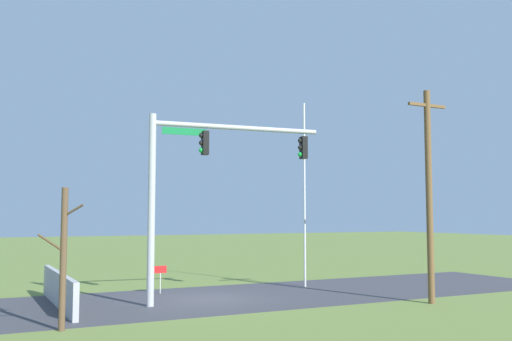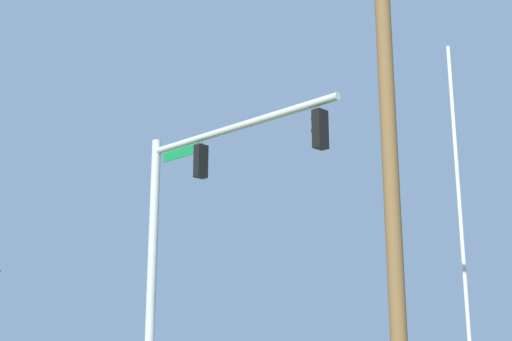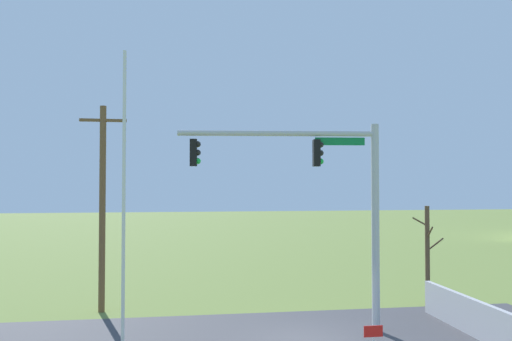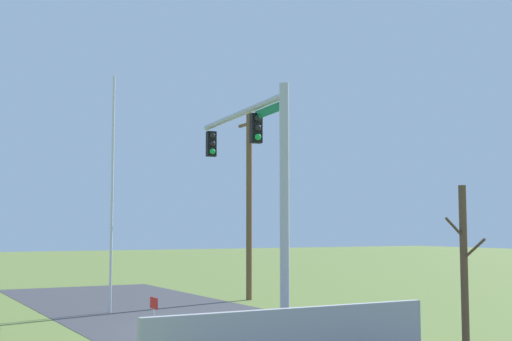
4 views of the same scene
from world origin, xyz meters
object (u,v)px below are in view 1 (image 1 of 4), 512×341
at_px(utility_pole, 429,191).
at_px(signal_mast, 197,173).
at_px(open_sign, 160,273).
at_px(flagpole, 305,194).
at_px(bare_tree, 63,256).

bearing_deg(utility_pole, signal_mast, -25.92).
distance_m(signal_mast, open_sign, 5.58).
xyz_separation_m(signal_mast, open_sign, (0.33, -3.60, -4.25)).
bearing_deg(open_sign, signal_mast, 95.22).
bearing_deg(utility_pole, flagpole, -76.46).
relative_size(flagpole, bare_tree, 2.11).
bearing_deg(open_sign, flagpole, 173.06).
height_order(signal_mast, flagpole, flagpole).
xyz_separation_m(utility_pole, bare_tree, (13.84, -0.94, -2.21)).
bearing_deg(flagpole, signal_mast, 22.27).
bearing_deg(flagpole, open_sign, -6.94).
bearing_deg(flagpole, bare_tree, 25.67).
bearing_deg(signal_mast, utility_pole, 154.08).
xyz_separation_m(bare_tree, open_sign, (-5.17, -6.72, -1.30)).
xyz_separation_m(flagpole, open_sign, (7.04, -0.86, -3.62)).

